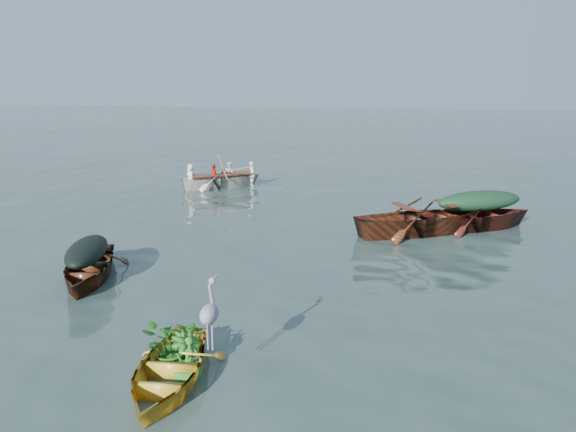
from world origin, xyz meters
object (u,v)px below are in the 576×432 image
(yellow_dinghy, at_px, (168,384))
(open_wooden_boat, at_px, (423,234))
(heron, at_px, (210,324))
(green_tarp_boat, at_px, (477,229))
(dark_covered_boat, at_px, (89,279))
(rowed_boat, at_px, (222,188))

(yellow_dinghy, height_order, open_wooden_boat, open_wooden_boat)
(heron, bearing_deg, green_tarp_boat, 57.57)
(dark_covered_boat, xyz_separation_m, rowed_boat, (-0.25, 9.74, 0.00))
(yellow_dinghy, bearing_deg, open_wooden_boat, 60.79)
(dark_covered_boat, height_order, open_wooden_boat, open_wooden_boat)
(rowed_boat, bearing_deg, yellow_dinghy, 159.68)
(open_wooden_boat, bearing_deg, heron, 132.00)
(dark_covered_boat, bearing_deg, open_wooden_boat, 17.95)
(green_tarp_boat, bearing_deg, open_wooden_boat, 90.00)
(green_tarp_boat, bearing_deg, rowed_boat, 34.52)
(open_wooden_boat, relative_size, heron, 5.41)
(yellow_dinghy, distance_m, rowed_boat, 13.55)
(yellow_dinghy, bearing_deg, heron, 5.19)
(yellow_dinghy, relative_size, green_tarp_boat, 0.64)
(open_wooden_boat, xyz_separation_m, heron, (-3.02, -7.91, 0.83))
(yellow_dinghy, distance_m, open_wooden_boat, 8.77)
(green_tarp_boat, distance_m, heron, 9.76)
(dark_covered_boat, height_order, heron, heron)
(open_wooden_boat, bearing_deg, rowed_boat, 25.89)
(dark_covered_boat, distance_m, heron, 4.93)
(green_tarp_boat, relative_size, rowed_boat, 1.08)
(yellow_dinghy, relative_size, open_wooden_boat, 0.56)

